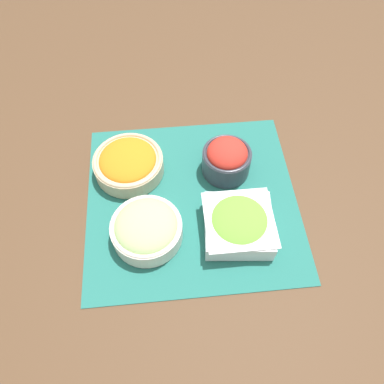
% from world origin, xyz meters
% --- Properties ---
extents(ground_plane, '(3.00, 3.00, 0.00)m').
position_xyz_m(ground_plane, '(0.00, 0.00, 0.00)').
color(ground_plane, '#513823').
extents(placemat, '(0.45, 0.47, 0.00)m').
position_xyz_m(placemat, '(0.00, 0.00, 0.00)').
color(placemat, '#236B60').
rests_on(placemat, ground_plane).
extents(cucumber_bowl, '(0.15, 0.15, 0.07)m').
position_xyz_m(cucumber_bowl, '(0.08, -0.10, 0.04)').
color(cucumber_bowl, silver).
rests_on(cucumber_bowl, placemat).
extents(tomato_bowl, '(0.11, 0.11, 0.09)m').
position_xyz_m(tomato_bowl, '(-0.08, 0.09, 0.05)').
color(tomato_bowl, '#333842').
rests_on(tomato_bowl, placemat).
extents(carrot_bowl, '(0.16, 0.16, 0.06)m').
position_xyz_m(carrot_bowl, '(-0.09, -0.14, 0.03)').
color(carrot_bowl, '#C6B28E').
rests_on(carrot_bowl, placemat).
extents(lettuce_bowl, '(0.15, 0.15, 0.06)m').
position_xyz_m(lettuce_bowl, '(0.09, 0.09, 0.04)').
color(lettuce_bowl, white).
rests_on(lettuce_bowl, placemat).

